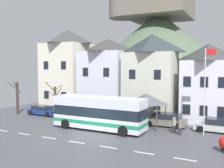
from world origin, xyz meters
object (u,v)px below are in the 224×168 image
at_px(hilltop_castle, 158,52).
at_px(parked_car_01, 43,110).
at_px(townhouse_01, 108,76).
at_px(townhouse_03, 208,82).
at_px(parked_car_02, 217,125).
at_px(bare_tree_00, 17,98).
at_px(townhouse_02, 152,76).
at_px(pedestrian_01, 174,124).
at_px(public_bench, 157,119).
at_px(transit_bus, 99,113).
at_px(flagpole, 206,86).
at_px(parked_car_00, 166,120).
at_px(bus_shelter, 146,99).
at_px(townhouse_00, 68,69).
at_px(bare_tree_01, 55,103).
at_px(parked_car_03, 77,112).
at_px(pedestrian_00, 142,121).
at_px(pedestrian_02, 180,127).

distance_m(hilltop_castle, parked_car_01, 28.80).
height_order(townhouse_01, hilltop_castle, hilltop_castle).
bearing_deg(townhouse_03, parked_car_02, -73.93).
bearing_deg(bare_tree_00, townhouse_02, 21.50).
xyz_separation_m(pedestrian_01, public_bench, (-2.75, 3.39, -0.36)).
xyz_separation_m(transit_bus, flagpole, (9.84, 2.44, 2.93)).
xyz_separation_m(parked_car_00, public_bench, (-1.26, 0.95, -0.22)).
relative_size(bus_shelter, public_bench, 2.56).
distance_m(parked_car_01, bare_tree_00, 3.98).
relative_size(townhouse_00, townhouse_02, 1.14).
bearing_deg(bare_tree_01, parked_car_00, 19.23).
relative_size(townhouse_03, bare_tree_00, 2.02).
distance_m(parked_car_01, parked_car_03, 4.77).
bearing_deg(parked_car_01, bus_shelter, 1.71).
distance_m(townhouse_03, public_bench, 7.66).
bearing_deg(pedestrian_00, parked_car_01, 174.77).
xyz_separation_m(transit_bus, parked_car_03, (-5.77, 4.40, -1.03)).
relative_size(townhouse_00, bus_shelter, 3.29).
distance_m(townhouse_01, bus_shelter, 10.14).
distance_m(pedestrian_01, bare_tree_01, 13.23).
xyz_separation_m(hilltop_castle, bus_shelter, (6.87, -26.46, -6.26)).
xyz_separation_m(townhouse_01, parked_car_03, (-1.69, -5.24, -4.45)).
height_order(parked_car_00, parked_car_02, parked_car_00).
bearing_deg(public_bench, parked_car_01, -172.66).
xyz_separation_m(townhouse_03, transit_bus, (-9.23, -9.77, -2.84)).
distance_m(townhouse_00, transit_bus, 14.84).
bearing_deg(parked_car_01, bare_tree_00, -161.69).
bearing_deg(hilltop_castle, townhouse_03, -58.68).
relative_size(transit_bus, bus_shelter, 2.67).
height_order(townhouse_03, pedestrian_02, townhouse_03).
bearing_deg(bus_shelter, transit_bus, -136.34).
bearing_deg(pedestrian_00, bus_shelter, 89.98).
xyz_separation_m(hilltop_castle, pedestrian_00, (6.87, -27.79, -8.33)).
relative_size(townhouse_01, townhouse_02, 0.98).
xyz_separation_m(bus_shelter, bare_tree_00, (-17.71, -1.08, -0.72)).
distance_m(townhouse_01, hilltop_castle, 20.83).
bearing_deg(transit_bus, bare_tree_00, 170.27).
bearing_deg(townhouse_03, flagpole, -85.22).
bearing_deg(pedestrian_00, townhouse_02, 100.16).
xyz_separation_m(townhouse_01, transit_bus, (4.07, -9.65, -3.41)).
height_order(transit_bus, parked_car_03, transit_bus).
height_order(hilltop_castle, pedestrian_01, hilltop_castle).
bearing_deg(public_bench, townhouse_02, 116.99).
height_order(hilltop_castle, pedestrian_02, hilltop_castle).
xyz_separation_m(parked_car_01, flagpole, (20.30, -1.12, 4.00)).
bearing_deg(bare_tree_00, parked_car_01, 16.74).
bearing_deg(flagpole, bus_shelter, 169.25).
relative_size(townhouse_00, parked_car_00, 2.61).
bearing_deg(townhouse_02, pedestrian_02, -54.89).
relative_size(townhouse_00, pedestrian_02, 8.20).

